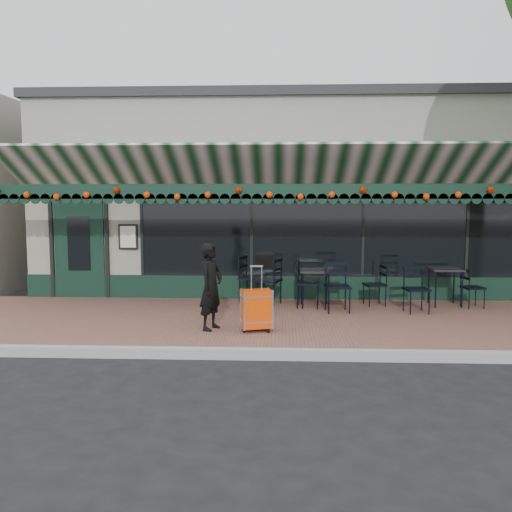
{
  "coord_description": "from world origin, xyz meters",
  "views": [
    {
      "loc": [
        -0.37,
        -7.72,
        2.29
      ],
      "look_at": [
        -0.79,
        1.6,
        1.33
      ],
      "focal_mm": 38.0,
      "sensor_mm": 36.0,
      "label": 1
    }
  ],
  "objects_px": {
    "cafe_table_a": "(446,272)",
    "chair_solo": "(252,278)",
    "chair_a_front": "(417,290)",
    "cafe_table_b": "(315,273)",
    "chair_a_right": "(473,288)",
    "chair_b_left": "(268,281)",
    "chair_b_right": "(308,284)",
    "woman": "(211,286)",
    "suitcase": "(257,310)",
    "chair_a_left": "(375,285)",
    "chair_b_front": "(338,287)"
  },
  "relations": [
    {
      "from": "cafe_table_b",
      "to": "chair_b_front",
      "type": "bearing_deg",
      "value": -51.59
    },
    {
      "from": "woman",
      "to": "chair_b_left",
      "type": "xyz_separation_m",
      "value": [
        0.89,
        2.21,
        -0.23
      ]
    },
    {
      "from": "chair_a_front",
      "to": "suitcase",
      "type": "bearing_deg",
      "value": -158.8
    },
    {
      "from": "chair_b_left",
      "to": "chair_solo",
      "type": "height_order",
      "value": "chair_b_left"
    },
    {
      "from": "cafe_table_a",
      "to": "chair_b_right",
      "type": "height_order",
      "value": "chair_b_right"
    },
    {
      "from": "suitcase",
      "to": "chair_b_right",
      "type": "height_order",
      "value": "suitcase"
    },
    {
      "from": "cafe_table_b",
      "to": "chair_solo",
      "type": "bearing_deg",
      "value": 157.87
    },
    {
      "from": "chair_b_right",
      "to": "chair_b_front",
      "type": "distance_m",
      "value": 0.7
    },
    {
      "from": "chair_a_right",
      "to": "suitcase",
      "type": "bearing_deg",
      "value": 106.75
    },
    {
      "from": "chair_b_left",
      "to": "chair_b_right",
      "type": "bearing_deg",
      "value": 94.33
    },
    {
      "from": "chair_b_left",
      "to": "chair_b_front",
      "type": "xyz_separation_m",
      "value": [
        1.35,
        -0.68,
        -0.01
      ]
    },
    {
      "from": "chair_a_right",
      "to": "chair_a_front",
      "type": "relative_size",
      "value": 0.89
    },
    {
      "from": "chair_a_front",
      "to": "chair_b_left",
      "type": "bearing_deg",
      "value": 158.91
    },
    {
      "from": "woman",
      "to": "cafe_table_a",
      "type": "height_order",
      "value": "woman"
    },
    {
      "from": "chair_a_left",
      "to": "chair_a_front",
      "type": "relative_size",
      "value": 0.95
    },
    {
      "from": "suitcase",
      "to": "cafe_table_b",
      "type": "bearing_deg",
      "value": 46.43
    },
    {
      "from": "chair_b_front",
      "to": "chair_solo",
      "type": "relative_size",
      "value": 0.98
    },
    {
      "from": "chair_b_left",
      "to": "chair_solo",
      "type": "distance_m",
      "value": 0.5
    },
    {
      "from": "chair_a_right",
      "to": "cafe_table_b",
      "type": "bearing_deg",
      "value": 80.17
    },
    {
      "from": "chair_b_left",
      "to": "chair_b_right",
      "type": "xyz_separation_m",
      "value": [
        0.81,
        -0.25,
        -0.01
      ]
    },
    {
      "from": "chair_b_front",
      "to": "cafe_table_a",
      "type": "bearing_deg",
      "value": 13.45
    },
    {
      "from": "woman",
      "to": "suitcase",
      "type": "height_order",
      "value": "woman"
    },
    {
      "from": "chair_b_right",
      "to": "chair_b_front",
      "type": "height_order",
      "value": "chair_b_front"
    },
    {
      "from": "cafe_table_b",
      "to": "chair_solo",
      "type": "distance_m",
      "value": 1.42
    },
    {
      "from": "cafe_table_a",
      "to": "chair_solo",
      "type": "relative_size",
      "value": 0.79
    },
    {
      "from": "woman",
      "to": "chair_b_right",
      "type": "xyz_separation_m",
      "value": [
        1.7,
        1.96,
        -0.24
      ]
    },
    {
      "from": "cafe_table_a",
      "to": "chair_a_left",
      "type": "relative_size",
      "value": 0.92
    },
    {
      "from": "chair_b_right",
      "to": "chair_a_front",
      "type": "bearing_deg",
      "value": -96.49
    },
    {
      "from": "chair_a_right",
      "to": "chair_b_left",
      "type": "distance_m",
      "value": 4.11
    },
    {
      "from": "chair_a_front",
      "to": "chair_a_left",
      "type": "bearing_deg",
      "value": 126.73
    },
    {
      "from": "chair_a_front",
      "to": "chair_b_right",
      "type": "xyz_separation_m",
      "value": [
        -2.04,
        0.45,
        0.04
      ]
    },
    {
      "from": "cafe_table_b",
      "to": "chair_a_right",
      "type": "distance_m",
      "value": 3.16
    },
    {
      "from": "cafe_table_a",
      "to": "chair_a_front",
      "type": "bearing_deg",
      "value": -134.97
    },
    {
      "from": "chair_b_left",
      "to": "chair_b_right",
      "type": "distance_m",
      "value": 0.85
    },
    {
      "from": "woman",
      "to": "chair_b_left",
      "type": "distance_m",
      "value": 2.39
    },
    {
      "from": "chair_b_left",
      "to": "chair_a_right",
      "type": "bearing_deg",
      "value": 109.26
    },
    {
      "from": "chair_b_left",
      "to": "chair_b_front",
      "type": "relative_size",
      "value": 1.02
    },
    {
      "from": "cafe_table_a",
      "to": "chair_b_front",
      "type": "bearing_deg",
      "value": -161.59
    },
    {
      "from": "chair_b_front",
      "to": "chair_b_right",
      "type": "bearing_deg",
      "value": 136.25
    },
    {
      "from": "cafe_table_a",
      "to": "cafe_table_b",
      "type": "height_order",
      "value": "cafe_table_a"
    },
    {
      "from": "cafe_table_b",
      "to": "chair_b_right",
      "type": "distance_m",
      "value": 0.25
    },
    {
      "from": "suitcase",
      "to": "chair_a_right",
      "type": "distance_m",
      "value": 4.77
    },
    {
      "from": "woman",
      "to": "suitcase",
      "type": "bearing_deg",
      "value": -75.93
    },
    {
      "from": "woman",
      "to": "chair_solo",
      "type": "height_order",
      "value": "woman"
    },
    {
      "from": "chair_a_left",
      "to": "cafe_table_a",
      "type": "bearing_deg",
      "value": 81.55
    },
    {
      "from": "chair_b_left",
      "to": "chair_b_right",
      "type": "height_order",
      "value": "chair_b_left"
    },
    {
      "from": "chair_a_left",
      "to": "chair_solo",
      "type": "height_order",
      "value": "chair_solo"
    },
    {
      "from": "chair_b_right",
      "to": "chair_b_front",
      "type": "relative_size",
      "value": 1.0
    },
    {
      "from": "chair_b_left",
      "to": "chair_a_left",
      "type": "bearing_deg",
      "value": 111.17
    },
    {
      "from": "chair_a_right",
      "to": "chair_solo",
      "type": "xyz_separation_m",
      "value": [
        -4.45,
        0.49,
        0.09
      ]
    }
  ]
}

